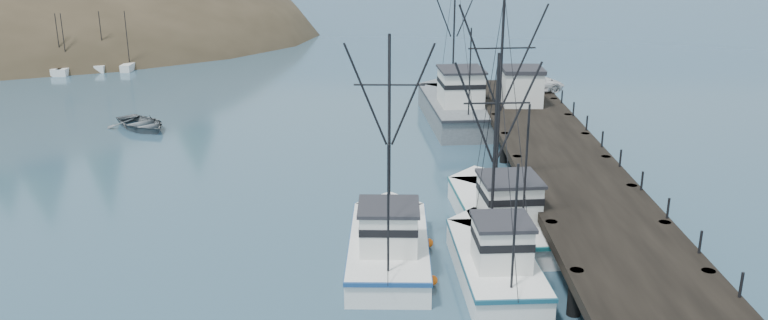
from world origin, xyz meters
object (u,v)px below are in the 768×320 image
pier (561,161)px  trawler_mid (389,243)px  trawler_near (494,260)px  work_vessel (455,106)px  pier_shed (522,86)px  motorboat (142,129)px  trawler_far (500,212)px  pickup_truck (533,83)px

pier → trawler_mid: bearing=-135.6°
trawler_near → work_vessel: size_ratio=0.68×
trawler_mid → pier_shed: bearing=66.8°
trawler_mid → work_vessel: size_ratio=0.72×
pier_shed → trawler_mid: bearing=-113.2°
pier_shed → motorboat: (-28.83, -0.03, -3.42)m
pier_shed → work_vessel: bearing=151.0°
trawler_mid → trawler_far: (5.71, 3.96, 0.00)m
trawler_mid → pickup_truck: (11.50, 27.35, 1.87)m
trawler_near → work_vessel: bearing=89.1°
pier → pickup_truck: (1.41, 17.48, 1.00)m
trawler_mid → trawler_far: bearing=34.7°
work_vessel → pier_shed: size_ratio=4.69×
motorboat → trawler_mid: bearing=-95.3°
trawler_mid → trawler_far: size_ratio=0.89×
pickup_truck → motorboat: pickup_truck is taller
trawler_mid → pier_shed: (9.80, 22.89, 2.60)m
motorboat → work_vessel: bearing=-38.8°
pier_shed → motorboat: bearing=-179.9°
pier → pier_shed: bearing=91.3°
pier → motorboat: (-29.12, 12.98, -1.69)m
pier → work_vessel: work_vessel is taller
trawler_near → motorboat: 34.17m
trawler_mid → pickup_truck: trawler_mid is taller
trawler_near → pickup_truck: trawler_near is taller
pier_shed → pickup_truck: 4.83m
pier → trawler_far: bearing=-126.5°
trawler_far → pier: bearing=53.5°
trawler_far → motorboat: 31.14m
pier_shed → motorboat: 29.03m
trawler_near → trawler_mid: size_ratio=0.95×
pier → motorboat: size_ratio=8.00×
trawler_near → work_vessel: work_vessel is taller
pier → pier_shed: (-0.29, 13.02, 1.73)m
pickup_truck → pier: bearing=163.8°
work_vessel → pickup_truck: (6.41, 1.85, 1.46)m
trawler_far → motorboat: (-24.74, 18.90, -0.82)m
pier → trawler_near: bearing=-115.0°
motorboat → pier: bearing=-69.1°
pier → motorboat: bearing=156.0°
pier → trawler_mid: trawler_mid is taller
pier → trawler_near: size_ratio=4.29×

